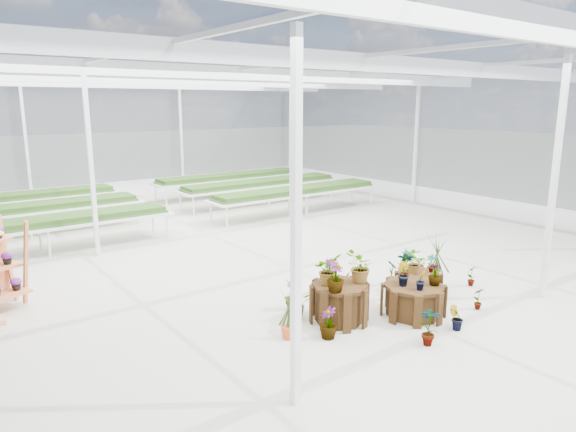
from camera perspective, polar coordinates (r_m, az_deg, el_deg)
ground_plane at (r=11.36m, az=0.53°, el=-6.41°), size 24.00×24.00×0.00m
greenhouse_shell at (r=10.85m, az=0.56°, el=4.92°), size 18.00×24.00×4.50m
steel_frame at (r=10.85m, az=0.56°, el=4.92°), size 18.00×24.00×4.50m
nursery_benches at (r=17.35m, az=-14.01°, el=1.24°), size 16.00×7.00×0.84m
plinth_tall at (r=8.91m, az=5.71°, el=-9.58°), size 1.24×1.24×0.67m
plinth_mid at (r=9.36m, az=13.73°, el=-9.08°), size 1.15×1.15×0.58m
plinth_low at (r=10.54m, az=14.27°, el=-7.17°), size 0.92×0.92×0.40m
nursery_plants at (r=9.48m, az=9.66°, el=-6.95°), size 4.75×2.79×1.22m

